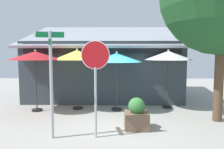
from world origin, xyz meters
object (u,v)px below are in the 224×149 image
object	(u,v)px
street_sign_post	(51,75)
stop_sign	(95,70)
patio_umbrella_mustard_center	(77,55)
patio_umbrella_crimson_left	(35,56)
patio_umbrella_ivory_far_right	(168,56)
patio_umbrella_teal_right	(117,58)
sidewalk_planter	(136,116)

from	to	relation	value
street_sign_post	stop_sign	world-z (taller)	street_sign_post
patio_umbrella_mustard_center	stop_sign	bearing A→B (deg)	-71.70
stop_sign	patio_umbrella_crimson_left	xyz separation A→B (m)	(-2.81, 3.00, 0.35)
street_sign_post	stop_sign	size ratio (longest dim) A/B	1.09
stop_sign	patio_umbrella_ivory_far_right	bearing A→B (deg)	51.33
patio_umbrella_ivory_far_right	street_sign_post	bearing A→B (deg)	-138.31
patio_umbrella_crimson_left	street_sign_post	bearing A→B (deg)	-63.26
street_sign_post	patio_umbrella_ivory_far_right	xyz separation A→B (m)	(4.19, 3.73, 0.49)
patio_umbrella_teal_right	patio_umbrella_crimson_left	bearing A→B (deg)	-177.07
stop_sign	patio_umbrella_teal_right	distance (m)	3.24
patio_umbrella_teal_right	sidewalk_planter	bearing A→B (deg)	-74.54
patio_umbrella_mustard_center	patio_umbrella_ivory_far_right	xyz separation A→B (m)	(4.03, 0.31, -0.03)
sidewalk_planter	stop_sign	bearing A→B (deg)	-147.36
stop_sign	patio_umbrella_crimson_left	bearing A→B (deg)	133.19
patio_umbrella_crimson_left	sidewalk_planter	xyz separation A→B (m)	(4.08, -2.18, -1.92)
patio_umbrella_crimson_left	patio_umbrella_teal_right	xyz separation A→B (m)	(3.43, 0.18, -0.08)
patio_umbrella_crimson_left	patio_umbrella_ivory_far_right	world-z (taller)	patio_umbrella_ivory_far_right
patio_umbrella_crimson_left	patio_umbrella_teal_right	world-z (taller)	patio_umbrella_crimson_left
patio_umbrella_ivory_far_right	stop_sign	bearing A→B (deg)	-128.67
patio_umbrella_ivory_far_right	sidewalk_planter	size ratio (longest dim) A/B	2.57
patio_umbrella_teal_right	patio_umbrella_ivory_far_right	world-z (taller)	patio_umbrella_ivory_far_right
patio_umbrella_crimson_left	patio_umbrella_ivory_far_right	bearing A→B (deg)	6.54
patio_umbrella_crimson_left	patio_umbrella_teal_right	distance (m)	3.43
street_sign_post	patio_umbrella_crimson_left	xyz separation A→B (m)	(-1.55, 3.07, 0.49)
sidewalk_planter	patio_umbrella_crimson_left	bearing A→B (deg)	151.84
stop_sign	patio_umbrella_mustard_center	world-z (taller)	stop_sign
street_sign_post	stop_sign	distance (m)	1.27
patio_umbrella_ivory_far_right	patio_umbrella_mustard_center	bearing A→B (deg)	-175.61
street_sign_post	sidewalk_planter	size ratio (longest dim) A/B	3.01
patio_umbrella_mustard_center	sidewalk_planter	world-z (taller)	patio_umbrella_mustard_center
street_sign_post	patio_umbrella_crimson_left	world-z (taller)	street_sign_post
stop_sign	sidewalk_planter	xyz separation A→B (m)	(1.27, 0.81, -1.57)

